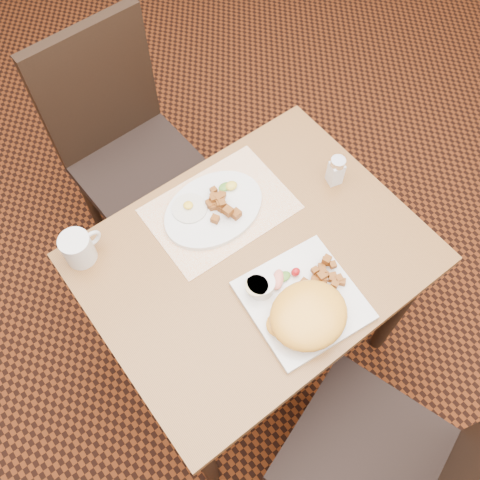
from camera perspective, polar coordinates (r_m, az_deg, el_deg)
name	(u,v)px	position (r m, az deg, el deg)	size (l,w,h in m)	color
ground	(250,343)	(2.16, 1.07, -10.93)	(8.00, 8.00, 0.00)	black
table	(253,273)	(1.56, 1.45, -3.57)	(0.90, 0.70, 0.75)	brown
chair_near	(404,474)	(1.57, 17.05, -22.73)	(0.53, 0.54, 0.97)	black
chair_far	(125,144)	(1.99, -12.12, 9.99)	(0.43, 0.44, 0.97)	black
placemat	(220,209)	(1.54, -2.13, 3.33)	(0.40, 0.28, 0.00)	white
plate_square	(303,300)	(1.41, 6.71, -6.42)	(0.28, 0.28, 0.02)	silver
plate_oval	(214,209)	(1.53, -2.83, 3.29)	(0.30, 0.23, 0.02)	silver
hollandaise_mound	(308,316)	(1.35, 7.24, -8.01)	(0.20, 0.18, 0.08)	yellow
ramekin	(260,285)	(1.39, 2.20, -4.81)	(0.08, 0.07, 0.04)	silver
garnish_sq	(283,277)	(1.41, 4.63, -3.97)	(0.10, 0.06, 0.03)	#387223
fried_egg	(189,208)	(1.52, -5.43, 3.42)	(0.10, 0.10, 0.02)	white
garnish_ov	(229,186)	(1.55, -1.21, 5.77)	(0.06, 0.04, 0.02)	#387223
salt_shaker	(336,170)	(1.58, 10.20, 7.32)	(0.05, 0.05, 0.10)	white
coffee_mug	(79,248)	(1.48, -16.84, -0.84)	(0.11, 0.08, 0.09)	silver
home_fries_sq	(324,278)	(1.42, 8.96, -4.01)	(0.11, 0.10, 0.04)	#944F18
home_fries_ov	(220,205)	(1.50, -2.13, 3.76)	(0.08, 0.12, 0.04)	#944F18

